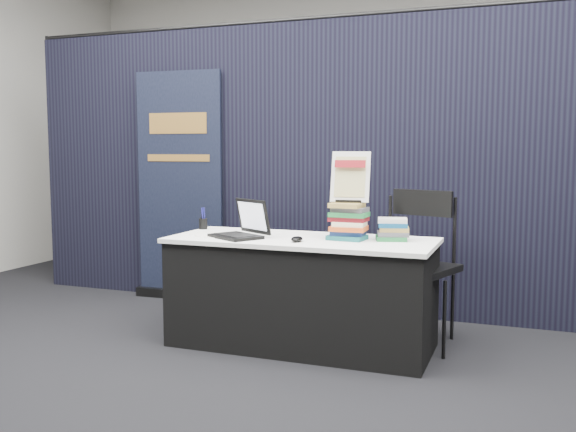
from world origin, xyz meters
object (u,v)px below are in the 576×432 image
at_px(book_stack_tall, 349,221).
at_px(info_sign, 350,177).
at_px(laptop, 238,228).
at_px(book_stack_short, 393,229).
at_px(pullup_banner, 180,199).
at_px(display_table, 301,292).
at_px(stacking_chair, 417,260).

distance_m(book_stack_tall, info_sign, 0.29).
bearing_deg(book_stack_tall, info_sign, 90.00).
xyz_separation_m(laptop, book_stack_short, (1.02, 0.23, 0.01)).
distance_m(info_sign, pullup_banner, 2.04).
height_order(display_table, book_stack_tall, book_stack_tall).
bearing_deg(book_stack_short, stacking_chair, 59.92).
distance_m(book_stack_tall, stacking_chair, 0.58).
bearing_deg(info_sign, stacking_chair, 26.81).
bearing_deg(display_table, info_sign, 12.27).
distance_m(laptop, info_sign, 0.84).
bearing_deg(laptop, book_stack_tall, 42.09).
relative_size(display_table, laptop, 4.23).
bearing_deg(laptop, info_sign, 44.35).
distance_m(laptop, book_stack_short, 1.05).
height_order(info_sign, stacking_chair, info_sign).
bearing_deg(pullup_banner, book_stack_tall, -29.12).
distance_m(book_stack_short, info_sign, 0.45).
height_order(laptop, pullup_banner, pullup_banner).
bearing_deg(pullup_banner, display_table, -34.87).
height_order(book_stack_short, pullup_banner, pullup_banner).
bearing_deg(pullup_banner, stacking_chair, -17.99).
xyz_separation_m(book_stack_short, stacking_chair, (0.12, 0.22, -0.23)).
relative_size(laptop, book_stack_short, 1.79).
bearing_deg(laptop, display_table, 45.25).
height_order(laptop, info_sign, info_sign).
relative_size(display_table, info_sign, 5.12).
xyz_separation_m(laptop, book_stack_tall, (0.74, 0.15, 0.06)).
relative_size(book_stack_tall, stacking_chair, 0.23).
bearing_deg(stacking_chair, pullup_banner, -176.66).
xyz_separation_m(book_stack_short, pullup_banner, (-2.10, 0.83, 0.08)).
bearing_deg(stacking_chair, laptop, -140.21).
relative_size(laptop, book_stack_tall, 1.72).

